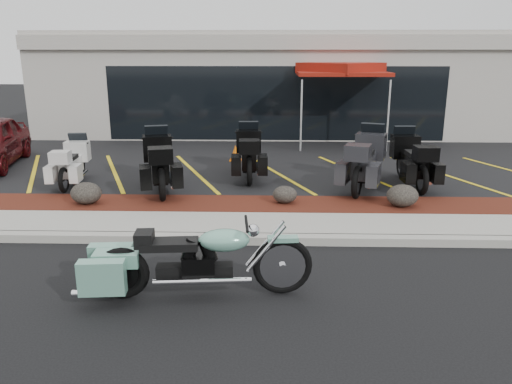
{
  "coord_description": "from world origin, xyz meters",
  "views": [
    {
      "loc": [
        -0.19,
        -7.4,
        3.29
      ],
      "look_at": [
        -0.44,
        1.2,
        0.86
      ],
      "focal_mm": 35.0,
      "sensor_mm": 36.0,
      "label": 1
    }
  ],
  "objects_px": {
    "touring_white": "(79,155)",
    "popup_canopy": "(341,70)",
    "hero_cruiser": "(283,258)",
    "traffic_cone": "(235,153)"
  },
  "relations": [
    {
      "from": "hero_cruiser",
      "to": "traffic_cone",
      "type": "bearing_deg",
      "value": 93.47
    },
    {
      "from": "hero_cruiser",
      "to": "touring_white",
      "type": "xyz_separation_m",
      "value": [
        -5.07,
        6.0,
        0.18
      ]
    },
    {
      "from": "traffic_cone",
      "to": "popup_canopy",
      "type": "bearing_deg",
      "value": 40.83
    },
    {
      "from": "hero_cruiser",
      "to": "touring_white",
      "type": "bearing_deg",
      "value": 125.19
    },
    {
      "from": "touring_white",
      "to": "hero_cruiser",
      "type": "bearing_deg",
      "value": -145.77
    },
    {
      "from": "touring_white",
      "to": "traffic_cone",
      "type": "distance_m",
      "value": 4.44
    },
    {
      "from": "traffic_cone",
      "to": "popup_canopy",
      "type": "xyz_separation_m",
      "value": [
        3.41,
        2.95,
        2.29
      ]
    },
    {
      "from": "hero_cruiser",
      "to": "popup_canopy",
      "type": "height_order",
      "value": "popup_canopy"
    },
    {
      "from": "touring_white",
      "to": "popup_canopy",
      "type": "xyz_separation_m",
      "value": [
        7.27,
        5.13,
        1.94
      ]
    },
    {
      "from": "touring_white",
      "to": "traffic_cone",
      "type": "xyz_separation_m",
      "value": [
        3.85,
        2.18,
        -0.35
      ]
    }
  ]
}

